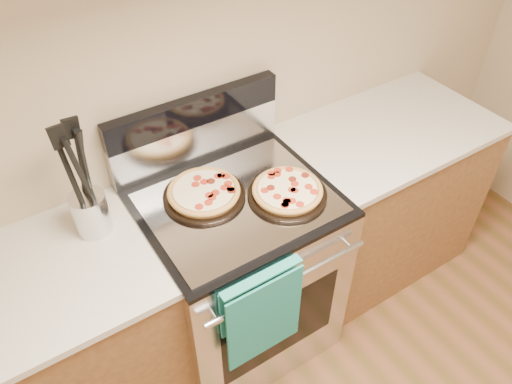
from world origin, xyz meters
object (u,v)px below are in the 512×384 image
utensil_crock (91,213)px  pepperoni_pizza_front (287,192)px  pepperoni_pizza_back (204,193)px  range_body (238,274)px

utensil_crock → pepperoni_pizza_front: bearing=-19.9°
pepperoni_pizza_back → range_body: bearing=-34.9°
pepperoni_pizza_front → utensil_crock: (-0.70, 0.25, 0.05)m
range_body → pepperoni_pizza_back: size_ratio=2.81×
pepperoni_pizza_back → pepperoni_pizza_front: 0.33m
range_body → utensil_crock: 0.76m
range_body → pepperoni_pizza_back: bearing=145.1°
range_body → utensil_crock: (-0.52, 0.15, 0.54)m
pepperoni_pizza_front → utensil_crock: bearing=160.1°
pepperoni_pizza_back → pepperoni_pizza_front: size_ratio=1.03×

